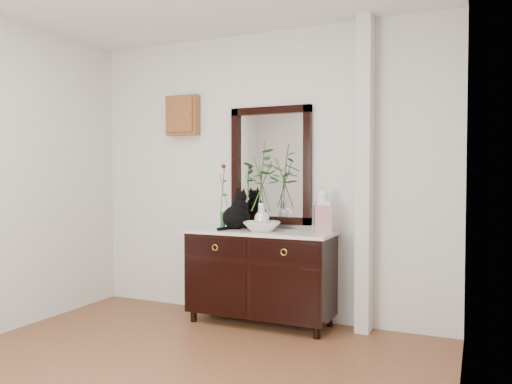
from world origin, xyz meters
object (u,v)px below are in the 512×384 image
at_px(sideboard, 261,272).
at_px(cat, 236,209).
at_px(lotus_bowl, 262,226).
at_px(ginger_jar, 323,211).

height_order(sideboard, cat, cat).
relative_size(cat, lotus_bowl, 1.08).
xyz_separation_m(cat, lotus_bowl, (0.29, -0.06, -0.14)).
bearing_deg(sideboard, lotus_bowl, -53.77).
relative_size(sideboard, lotus_bowl, 3.96).
distance_m(sideboard, cat, 0.61).
bearing_deg(ginger_jar, cat, -179.40).
xyz_separation_m(cat, ginger_jar, (0.83, 0.01, 0.01)).
xyz_separation_m(lotus_bowl, ginger_jar, (0.54, 0.07, 0.15)).
distance_m(cat, ginger_jar, 0.83).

